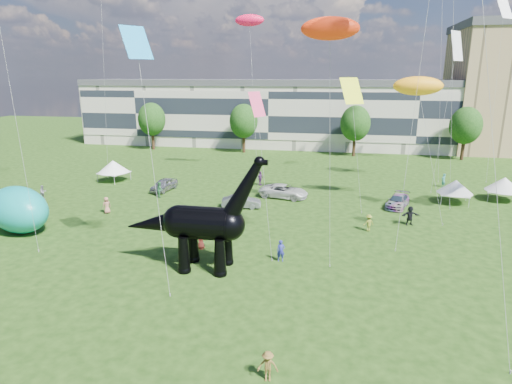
# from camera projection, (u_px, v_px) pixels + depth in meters

# --- Properties ---
(ground) EXTENTS (220.00, 220.00, 0.00)m
(ground) POSITION_uv_depth(u_px,v_px,m) (247.00, 300.00, 27.42)
(ground) COLOR #16330C
(ground) RESTS_ON ground
(terrace_row) EXTENTS (78.00, 11.00, 12.00)m
(terrace_row) POSITION_uv_depth(u_px,v_px,m) (273.00, 116.00, 86.00)
(terrace_row) COLOR beige
(terrace_row) RESTS_ON ground
(tree_far_left) EXTENTS (5.20, 5.20, 9.44)m
(tree_far_left) POSITION_uv_depth(u_px,v_px,m) (152.00, 117.00, 81.44)
(tree_far_left) COLOR #382314
(tree_far_left) RESTS_ON ground
(tree_mid_left) EXTENTS (5.20, 5.20, 9.44)m
(tree_mid_left) POSITION_uv_depth(u_px,v_px,m) (244.00, 118.00, 78.13)
(tree_mid_left) COLOR #382314
(tree_mid_left) RESTS_ON ground
(tree_mid_right) EXTENTS (5.20, 5.20, 9.44)m
(tree_mid_right) POSITION_uv_depth(u_px,v_px,m) (356.00, 121.00, 74.46)
(tree_mid_right) COLOR #382314
(tree_mid_right) RESTS_ON ground
(tree_far_right) EXTENTS (5.20, 5.20, 9.44)m
(tree_far_right) POSITION_uv_depth(u_px,v_px,m) (466.00, 123.00, 71.16)
(tree_far_right) COLOR #382314
(tree_far_right) RESTS_ON ground
(dinosaur_sculpture) EXTENTS (10.90, 3.00, 8.96)m
(dinosaur_sculpture) POSITION_uv_depth(u_px,v_px,m) (199.00, 225.00, 31.25)
(dinosaur_sculpture) COLOR black
(dinosaur_sculpture) RESTS_ON ground
(car_silver) EXTENTS (2.52, 4.72, 1.53)m
(car_silver) POSITION_uv_depth(u_px,v_px,m) (164.00, 185.00, 53.16)
(car_silver) COLOR #A7A7AB
(car_silver) RESTS_ON ground
(car_grey) EXTENTS (4.37, 2.02, 1.39)m
(car_grey) POSITION_uv_depth(u_px,v_px,m) (241.00, 202.00, 46.33)
(car_grey) COLOR slate
(car_grey) RESTS_ON ground
(car_white) EXTENTS (6.05, 3.64, 1.57)m
(car_white) POSITION_uv_depth(u_px,v_px,m) (284.00, 191.00, 50.12)
(car_white) COLOR silver
(car_white) RESTS_ON ground
(car_dark) EXTENTS (3.33, 5.05, 1.36)m
(car_dark) POSITION_uv_depth(u_px,v_px,m) (398.00, 201.00, 46.57)
(car_dark) COLOR #595960
(car_dark) RESTS_ON ground
(gazebo_near) EXTENTS (4.35, 4.35, 2.65)m
(gazebo_near) POSITION_uv_depth(u_px,v_px,m) (455.00, 187.00, 47.83)
(gazebo_near) COLOR white
(gazebo_near) RESTS_ON ground
(gazebo_far) EXTENTS (4.92, 4.92, 2.75)m
(gazebo_far) POSITION_uv_depth(u_px,v_px,m) (504.00, 184.00, 48.64)
(gazebo_far) COLOR silver
(gazebo_far) RESTS_ON ground
(gazebo_left) EXTENTS (5.07, 5.07, 2.87)m
(gazebo_left) POSITION_uv_depth(u_px,v_px,m) (113.00, 167.00, 57.62)
(gazebo_left) COLOR white
(gazebo_left) RESTS_ON ground
(inflatable_teal) EXTENTS (7.93, 6.56, 4.26)m
(inflatable_teal) POSITION_uv_depth(u_px,v_px,m) (19.00, 209.00, 38.90)
(inflatable_teal) COLOR #0C9A99
(inflatable_teal) RESTS_ON ground
(visitors) EXTENTS (47.75, 40.71, 1.89)m
(visitors) POSITION_uv_depth(u_px,v_px,m) (259.00, 212.00, 42.25)
(visitors) COLOR #62306C
(visitors) RESTS_ON ground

